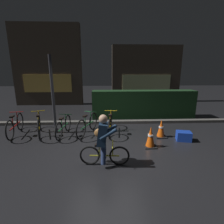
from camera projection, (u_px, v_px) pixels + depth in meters
name	position (u px, v px, depth m)	size (l,w,h in m)	color
ground_plane	(106.00, 146.00, 5.02)	(40.00, 40.00, 0.00)	black
sidewalk_curb	(106.00, 122.00, 7.14)	(12.00, 0.24, 0.12)	#56544F
hedge_row	(143.00, 104.00, 7.95)	(4.80, 0.70, 1.29)	#19381C
storefront_left	(48.00, 66.00, 10.56)	(4.23, 0.54, 4.96)	#42382D
storefront_right	(146.00, 75.00, 11.65)	(4.72, 0.54, 3.85)	#42382D
street_post	(53.00, 96.00, 5.77)	(0.10, 0.10, 2.72)	#2D2D33
parked_bike_leftmost	(15.00, 125.00, 5.84)	(0.46, 1.65, 0.77)	black
parked_bike_left_mid	(39.00, 125.00, 5.84)	(0.63, 1.65, 0.80)	black
parked_bike_center_left	(64.00, 126.00, 5.80)	(0.46, 1.51, 0.70)	black
parked_bike_center_right	(88.00, 125.00, 5.91)	(0.62, 1.57, 0.76)	black
parked_bike_right_mid	(110.00, 124.00, 6.00)	(0.46, 1.67, 0.77)	black
traffic_cone_near	(151.00, 137.00, 4.90)	(0.36, 0.36, 0.63)	black
traffic_cone_far	(161.00, 129.00, 5.64)	(0.36, 0.36, 0.61)	black
blue_crate	(184.00, 136.00, 5.38)	(0.44, 0.32, 0.30)	#193DB7
cyclist	(103.00, 140.00, 3.90)	(1.19, 0.54, 1.25)	black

